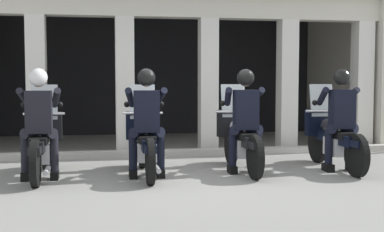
% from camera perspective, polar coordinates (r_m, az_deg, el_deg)
% --- Properties ---
extents(ground_plane, '(80.00, 80.00, 0.00)m').
position_cam_1_polar(ground_plane, '(10.66, -2.24, -3.70)').
color(ground_plane, gray).
extents(station_building, '(9.26, 4.21, 3.21)m').
position_cam_1_polar(station_building, '(12.26, -3.95, 6.66)').
color(station_building, black).
rests_on(station_building, ground).
extents(kerb_strip, '(8.76, 0.24, 0.12)m').
position_cam_1_polar(kerb_strip, '(9.82, -2.34, -4.01)').
color(kerb_strip, '#B7B5AD').
rests_on(kerb_strip, ground).
extents(motorcycle_far_left, '(0.62, 2.04, 1.35)m').
position_cam_1_polar(motorcycle_far_left, '(8.04, -15.98, -2.78)').
color(motorcycle_far_left, black).
rests_on(motorcycle_far_left, ground).
extents(police_officer_far_left, '(0.63, 0.61, 1.58)m').
position_cam_1_polar(police_officer_far_left, '(7.72, -16.27, 0.20)').
color(police_officer_far_left, black).
rests_on(police_officer_far_left, ground).
extents(motorcycle_center_left, '(0.62, 2.04, 1.35)m').
position_cam_1_polar(motorcycle_center_left, '(7.93, -5.12, -2.74)').
color(motorcycle_center_left, black).
rests_on(motorcycle_center_left, ground).
extents(police_officer_center_left, '(0.63, 0.61, 1.58)m').
position_cam_1_polar(police_officer_center_left, '(7.60, -4.97, 0.29)').
color(police_officer_center_left, black).
rests_on(police_officer_center_left, ground).
extents(motorcycle_center_right, '(0.62, 2.04, 1.35)m').
position_cam_1_polar(motorcycle_center_right, '(8.31, 5.26, -2.43)').
color(motorcycle_center_right, black).
rests_on(motorcycle_center_right, ground).
extents(police_officer_center_right, '(0.63, 0.61, 1.58)m').
position_cam_1_polar(police_officer_center_right, '(8.00, 5.80, 0.47)').
color(police_officer_center_right, black).
rests_on(police_officer_center_right, ground).
extents(motorcycle_far_right, '(0.62, 2.04, 1.35)m').
position_cam_1_polar(motorcycle_far_right, '(8.74, 15.02, -2.23)').
color(motorcycle_far_right, black).
rests_on(motorcycle_far_right, ground).
extents(police_officer_far_right, '(0.63, 0.61, 1.58)m').
position_cam_1_polar(police_officer_far_right, '(8.45, 15.87, 0.52)').
color(police_officer_far_right, black).
rests_on(police_officer_far_right, ground).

